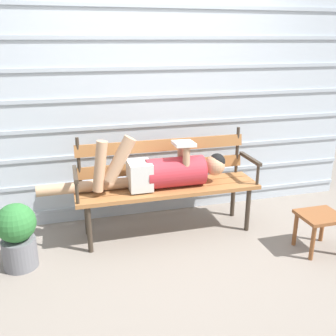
{
  "coord_description": "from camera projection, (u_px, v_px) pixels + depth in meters",
  "views": [
    {
      "loc": [
        -0.85,
        -2.98,
        1.74
      ],
      "look_at": [
        0.0,
        0.11,
        0.64
      ],
      "focal_mm": 40.36,
      "sensor_mm": 36.0,
      "label": 1
    }
  ],
  "objects": [
    {
      "name": "park_bench",
      "position": [
        166.0,
        179.0,
        3.49
      ],
      "size": [
        1.67,
        0.44,
        0.93
      ],
      "color": "#9E6638",
      "rests_on": "ground"
    },
    {
      "name": "house_siding",
      "position": [
        154.0,
        96.0,
        3.66
      ],
      "size": [
        4.31,
        0.08,
        2.43
      ],
      "color": "#B2BCC6",
      "rests_on": "ground"
    },
    {
      "name": "reclining_person",
      "position": [
        161.0,
        171.0,
        3.38
      ],
      "size": [
        1.69,
        0.27,
        0.52
      ],
      "color": "#B72D38"
    },
    {
      "name": "potted_plant",
      "position": [
        17.0,
        234.0,
        2.96
      ],
      "size": [
        0.31,
        0.31,
        0.54
      ],
      "color": "slate",
      "rests_on": "ground"
    },
    {
      "name": "ground_plane",
      "position": [
        171.0,
        237.0,
        3.49
      ],
      "size": [
        12.0,
        12.0,
        0.0
      ],
      "primitive_type": "plane",
      "color": "gray"
    },
    {
      "name": "footstool",
      "position": [
        319.0,
        222.0,
        3.21
      ],
      "size": [
        0.35,
        0.31,
        0.34
      ],
      "color": "brown",
      "rests_on": "ground"
    }
  ]
}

